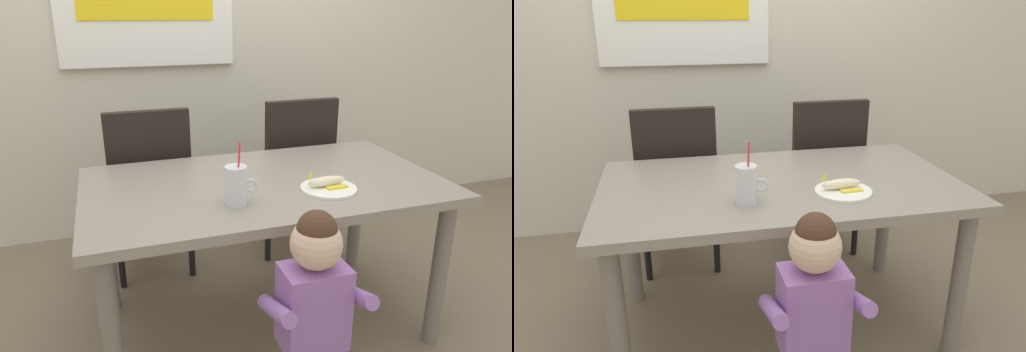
{
  "view_description": "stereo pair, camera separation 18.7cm",
  "coord_description": "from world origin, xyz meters",
  "views": [
    {
      "loc": [
        -0.62,
        -1.76,
        1.42
      ],
      "look_at": [
        -0.07,
        -0.09,
        0.79
      ],
      "focal_mm": 32.53,
      "sensor_mm": 36.0,
      "label": 1
    },
    {
      "loc": [
        -0.44,
        -1.81,
        1.42
      ],
      "look_at": [
        -0.07,
        -0.09,
        0.79
      ],
      "focal_mm": 32.53,
      "sensor_mm": 36.0,
      "label": 2
    }
  ],
  "objects": [
    {
      "name": "ground_plane",
      "position": [
        0.0,
        0.0,
        0.0
      ],
      "size": [
        24.0,
        24.0,
        0.0
      ],
      "primitive_type": "plane",
      "color": "#7A6B56"
    },
    {
      "name": "dining_table",
      "position": [
        0.0,
        0.0,
        0.64
      ],
      "size": [
        1.52,
        0.87,
        0.73
      ],
      "color": "gray",
      "rests_on": "ground"
    },
    {
      "name": "snack_plate",
      "position": [
        0.21,
        -0.18,
        0.74
      ],
      "size": [
        0.23,
        0.23,
        0.01
      ],
      "primitive_type": "cylinder",
      "color": "white",
      "rests_on": "dining_table"
    },
    {
      "name": "back_wall",
      "position": [
        -0.0,
        1.3,
        1.45
      ],
      "size": [
        6.4,
        0.17,
        2.9
      ],
      "color": "beige",
      "rests_on": "ground"
    },
    {
      "name": "toddler_standing",
      "position": [
        -0.03,
        -0.58,
        0.53
      ],
      "size": [
        0.33,
        0.24,
        0.84
      ],
      "color": "#3F4760",
      "rests_on": "ground"
    },
    {
      "name": "dining_chair_right",
      "position": [
        0.41,
        0.66,
        0.54
      ],
      "size": [
        0.44,
        0.44,
        0.96
      ],
      "rotation": [
        0.0,
        0.0,
        3.14
      ],
      "color": "black",
      "rests_on": "ground"
    },
    {
      "name": "dining_chair_left",
      "position": [
        -0.43,
        0.64,
        0.54
      ],
      "size": [
        0.44,
        0.44,
        0.96
      ],
      "rotation": [
        0.0,
        0.0,
        3.14
      ],
      "color": "black",
      "rests_on": "ground"
    },
    {
      "name": "milk_cup",
      "position": [
        -0.18,
        -0.2,
        0.8
      ],
      "size": [
        0.13,
        0.08,
        0.25
      ],
      "color": "silver",
      "rests_on": "dining_table"
    },
    {
      "name": "peeled_banana",
      "position": [
        0.21,
        -0.17,
        0.76
      ],
      "size": [
        0.17,
        0.11,
        0.07
      ],
      "rotation": [
        0.0,
        0.0,
        0.06
      ],
      "color": "#F4EAC6",
      "rests_on": "snack_plate"
    }
  ]
}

